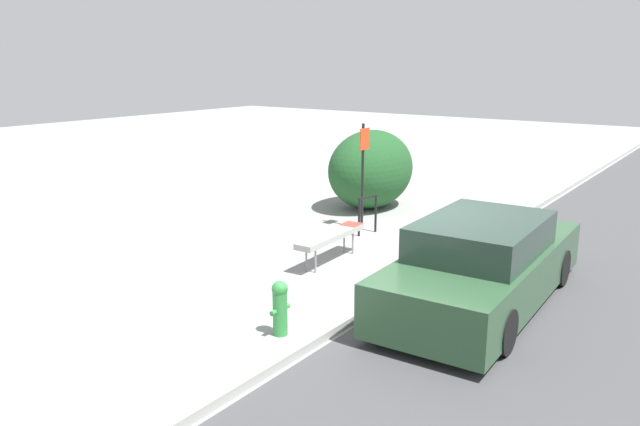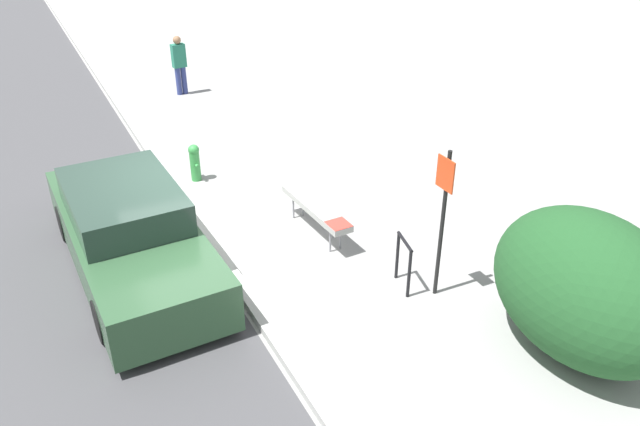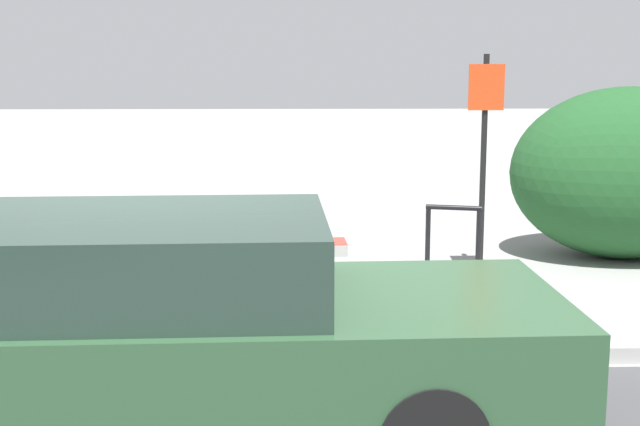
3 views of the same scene
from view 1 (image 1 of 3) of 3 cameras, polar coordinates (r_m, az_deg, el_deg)
name	(u,v)px [view 1 (image 1 of 3)]	position (r m, az deg, el deg)	size (l,w,h in m)	color
ground_plane	(401,291)	(10.19, 7.41, -7.06)	(60.00, 60.00, 0.00)	gray
curb	(401,287)	(10.17, 7.42, -6.71)	(60.00, 0.20, 0.13)	#A8A8A3
bench	(331,236)	(11.37, 1.00, -2.14)	(1.88, 0.44, 0.56)	gray
bike_rack	(368,211)	(13.23, 4.37, 0.18)	(0.55, 0.17, 0.83)	black
sign_post	(363,166)	(13.52, 3.96, 4.30)	(0.36, 0.08, 2.30)	black
fire_hydrant	(280,306)	(8.44, -3.68, -8.50)	(0.36, 0.22, 0.77)	#338C3F
shrub_hedge	(371,169)	(15.58, 4.69, 4.01)	(2.64, 1.86, 1.94)	#1E4C23
parked_car_near	(483,265)	(9.67, 14.72, -4.58)	(4.85, 1.90, 1.37)	black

